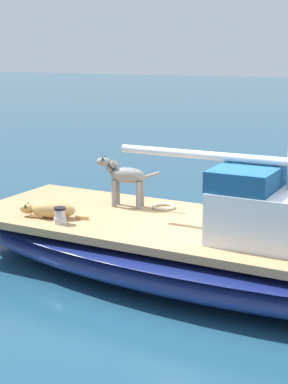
{
  "coord_description": "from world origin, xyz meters",
  "views": [
    {
      "loc": [
        6.48,
        2.4,
        2.77
      ],
      "look_at": [
        0.0,
        -1.0,
        1.01
      ],
      "focal_mm": 54.61,
      "sensor_mm": 36.0,
      "label": 1
    }
  ],
  "objects_px": {
    "dog_grey": "(125,177)",
    "dog_tan": "(51,210)",
    "sailboat_main": "(215,254)",
    "coiled_rope": "(164,207)",
    "deck_winch": "(60,216)"
  },
  "relations": [
    {
      "from": "dog_grey",
      "to": "dog_tan",
      "type": "height_order",
      "value": "dog_grey"
    },
    {
      "from": "sailboat_main",
      "to": "dog_tan",
      "type": "xyz_separation_m",
      "value": [
        0.54,
        -2.09,
        0.43
      ]
    },
    {
      "from": "dog_tan",
      "to": "coiled_rope",
      "type": "bearing_deg",
      "value": 135.32
    },
    {
      "from": "coiled_rope",
      "to": "sailboat_main",
      "type": "bearing_deg",
      "value": 60.07
    },
    {
      "from": "sailboat_main",
      "to": "deck_winch",
      "type": "xyz_separation_m",
      "value": [
        0.71,
        -1.83,
        0.42
      ]
    },
    {
      "from": "sailboat_main",
      "to": "dog_grey",
      "type": "relative_size",
      "value": 7.74
    },
    {
      "from": "dog_tan",
      "to": "coiled_rope",
      "type": "height_order",
      "value": "dog_tan"
    },
    {
      "from": "sailboat_main",
      "to": "dog_tan",
      "type": "height_order",
      "value": "dog_tan"
    },
    {
      "from": "sailboat_main",
      "to": "dog_tan",
      "type": "bearing_deg",
      "value": -75.44
    },
    {
      "from": "dog_grey",
      "to": "coiled_rope",
      "type": "height_order",
      "value": "dog_grey"
    },
    {
      "from": "dog_tan",
      "to": "coiled_rope",
      "type": "distance_m",
      "value": 1.57
    },
    {
      "from": "sailboat_main",
      "to": "deck_winch",
      "type": "relative_size",
      "value": 34.53
    },
    {
      "from": "dog_grey",
      "to": "deck_winch",
      "type": "xyz_separation_m",
      "value": [
        1.12,
        -0.31,
        -0.32
      ]
    },
    {
      "from": "dog_grey",
      "to": "dog_tan",
      "type": "distance_m",
      "value": 1.16
    },
    {
      "from": "dog_tan",
      "to": "deck_winch",
      "type": "xyz_separation_m",
      "value": [
        0.16,
        0.26,
        -0.01
      ]
    }
  ]
}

